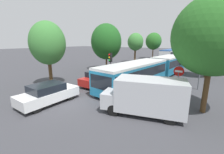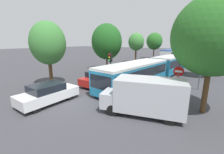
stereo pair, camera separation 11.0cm
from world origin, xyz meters
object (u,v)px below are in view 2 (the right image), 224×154
Objects in this scene: queued_car_red at (99,78)px; tree_left_near at (48,44)px; tree_right_near at (214,36)px; tree_right_mid at (211,44)px; tree_left_far at (137,42)px; queued_car_white at (48,93)px; direction_sign_post at (202,63)px; traffic_light at (110,62)px; no_entry_sign at (178,80)px; queued_car_tan at (126,70)px; white_van at (145,96)px; queued_car_black at (143,65)px; tree_left_mid at (107,43)px; articulated_bus at (152,69)px; tree_right_far at (217,39)px; queued_car_graphite at (155,61)px; city_bus_rear at (172,53)px; tree_left_distant at (154,41)px.

queued_car_red is 6.03m from tree_left_near.
tree_right_mid is at bearing 92.63° from tree_right_near.
tree_left_far is (-0.54, 20.63, 0.09)m from tree_left_near.
queued_car_white is 1.21× the size of direction_sign_post.
queued_car_white is at bearing -152.78° from tree_right_near.
traffic_light is 0.54× the size of tree_left_far.
queued_car_tan is at bearing -129.73° from no_entry_sign.
white_van is 0.87× the size of tree_right_mid.
queued_car_white is at bearing -179.22° from queued_car_black.
tree_right_near is (13.97, -8.20, 0.50)m from tree_left_mid.
queued_car_white is 1.55× the size of no_entry_sign.
queued_car_white is (-3.86, -10.73, -0.68)m from articulated_bus.
queued_car_red is 0.70× the size of tree_left_far.
articulated_bus is at bearing -18.78° from queued_car_white.
queued_car_red is (-3.85, -4.85, -0.67)m from articulated_bus.
tree_right_far is (8.30, 19.33, 2.49)m from traffic_light.
city_bus_rear is at bearing 1.07° from queued_car_graphite.
queued_car_black is 0.55× the size of tree_left_mid.
no_entry_sign is 0.39× the size of tree_left_mid.
tree_left_distant is (-3.97, 32.81, 3.79)m from queued_car_white.
tree_left_distant is at bearing -151.37° from traffic_light.
articulated_bus is at bearing -110.41° from tree_right_far.
no_entry_sign is 22.12m from tree_left_far.
city_bus_rear is 33.40m from tree_left_near.
articulated_bus is at bearing -88.35° from white_van.
tree_right_near is (9.51, -12.06, 4.13)m from queued_car_black.
queued_car_red reaches higher than queued_car_black.
queued_car_white is 11.51m from tree_right_near.
tree_left_mid is 1.15× the size of tree_left_far.
city_bus_rear is 5.83m from tree_left_distant.
queued_car_black is at bearing -178.63° from city_bus_rear.
tree_left_mid is at bearing -100.39° from articulated_bus.
queued_car_tan is at bearing -124.77° from tree_right_far.
tree_left_far is at bearing 35.75° from queued_car_black.
tree_left_mid reaches higher than queued_car_tan.
white_van reaches higher than queued_car_black.
tree_left_near reaches higher than traffic_light.
tree_left_mid is (-10.96, 10.62, 3.08)m from white_van.
tree_left_mid is (-4.22, -22.81, 2.89)m from city_bus_rear.
tree_right_near is at bearing -52.94° from tree_left_far.
queued_car_black is at bearing -137.08° from tree_right_far.
queued_car_black is at bearing -156.60° from traffic_light.
tree_left_mid is (-8.25, 2.40, 2.88)m from articulated_bus.
white_van is 5.26m from tree_right_near.
tree_left_distant reaches higher than articulated_bus.
tree_right_far is (9.36, 8.70, 4.30)m from queued_car_black.
queued_car_red is at bearing -81.58° from tree_left_distant.
tree_right_far reaches higher than no_entry_sign.
tree_right_far reaches higher than queued_car_red.
queued_car_tan is at bearing -70.91° from white_van.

